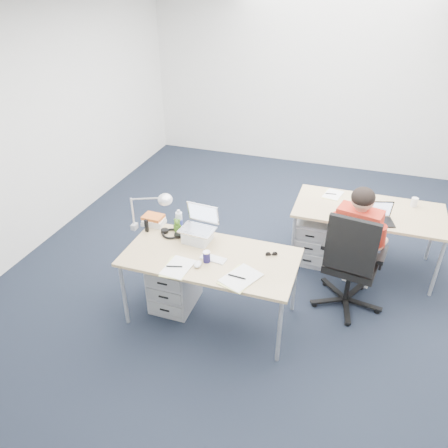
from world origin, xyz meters
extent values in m
plane|color=black|center=(0.00, 0.00, 0.00)|extent=(7.00, 7.00, 0.00)
cube|color=silver|center=(0.00, 3.50, 1.40)|extent=(6.00, 0.02, 2.80)
cube|color=silver|center=(-3.00, 0.00, 1.40)|extent=(0.02, 7.00, 2.80)
cube|color=white|center=(0.00, 0.00, 2.80)|extent=(6.00, 7.00, 0.01)
cube|color=tan|center=(-0.51, -0.73, 0.71)|extent=(1.60, 0.80, 0.03)
cylinder|color=#B7BABC|center=(-1.26, -1.08, 0.35)|extent=(0.04, 0.04, 0.70)
cylinder|color=#B7BABC|center=(0.24, -1.08, 0.35)|extent=(0.04, 0.04, 0.70)
cylinder|color=#B7BABC|center=(-1.26, -0.38, 0.35)|extent=(0.04, 0.04, 0.70)
cylinder|color=#B7BABC|center=(0.24, -0.38, 0.35)|extent=(0.04, 0.04, 0.70)
cube|color=tan|center=(0.84, 0.65, 0.71)|extent=(1.60, 0.80, 0.03)
cylinder|color=#B7BABC|center=(0.09, 0.30, 0.35)|extent=(0.04, 0.04, 0.70)
cylinder|color=#B7BABC|center=(1.59, 0.30, 0.35)|extent=(0.04, 0.04, 0.70)
cylinder|color=#B7BABC|center=(0.09, 1.00, 0.35)|extent=(0.04, 0.04, 0.70)
cylinder|color=#B7BABC|center=(1.59, 1.00, 0.35)|extent=(0.04, 0.04, 0.70)
cylinder|color=black|center=(0.74, -0.11, 0.27)|extent=(0.05, 0.05, 0.44)
cube|color=black|center=(0.74, -0.11, 0.51)|extent=(0.55, 0.55, 0.08)
cube|color=black|center=(0.71, -0.35, 0.86)|extent=(0.46, 0.12, 0.55)
cube|color=red|center=(0.74, -0.10, 0.83)|extent=(0.44, 0.30, 0.55)
sphere|color=tan|center=(0.74, -0.10, 1.21)|extent=(0.21, 0.21, 0.21)
cube|color=#A5A7AB|center=(-0.93, -0.67, 0.28)|extent=(0.40, 0.50, 0.55)
cube|color=#A5A7AB|center=(0.26, 0.61, 0.28)|extent=(0.40, 0.50, 0.55)
cube|color=white|center=(-0.47, -0.77, 0.74)|extent=(0.25, 0.13, 0.01)
ellipsoid|color=white|center=(-0.56, -0.91, 0.75)|extent=(0.08, 0.11, 0.04)
cylinder|color=#1A1544|center=(-0.51, -0.83, 0.78)|extent=(0.07, 0.07, 0.11)
cylinder|color=silver|center=(-0.96, -0.40, 0.84)|extent=(0.08, 0.08, 0.23)
cube|color=silver|center=(-1.26, -0.38, 0.78)|extent=(0.26, 0.22, 0.10)
cube|color=black|center=(-1.26, -0.54, 0.80)|extent=(0.04, 0.03, 0.13)
cube|color=#D8DB7F|center=(-0.73, -1.01, 0.74)|extent=(0.22, 0.31, 0.01)
cube|color=#D8DB7F|center=(-0.16, -0.97, 0.74)|extent=(0.35, 0.40, 0.01)
cylinder|color=white|center=(1.30, 0.89, 0.78)|extent=(0.09, 0.09, 0.10)
cube|color=white|center=(0.41, 0.87, 0.73)|extent=(0.23, 0.29, 0.01)
camera|label=1|loc=(0.66, -3.81, 3.05)|focal=35.00mm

